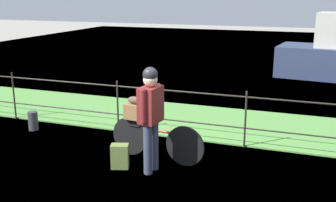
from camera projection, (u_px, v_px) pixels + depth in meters
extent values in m
plane|color=gray|center=(137.00, 180.00, 6.23)|extent=(60.00, 60.00, 0.00)
cube|color=#569342|center=(196.00, 120.00, 9.09)|extent=(27.00, 2.40, 0.03)
plane|color=#60849E|center=(252.00, 64.00, 16.37)|extent=(30.00, 30.00, 0.00)
cylinder|color=#28231E|center=(14.00, 96.00, 9.12)|extent=(0.04, 0.04, 1.06)
cylinder|color=#28231E|center=(118.00, 107.00, 8.27)|extent=(0.04, 0.04, 1.06)
cylinder|color=#28231E|center=(245.00, 120.00, 7.41)|extent=(0.04, 0.04, 1.06)
cylinder|color=#28231E|center=(178.00, 121.00, 7.88)|extent=(18.00, 0.03, 0.03)
cylinder|color=#28231E|center=(178.00, 91.00, 7.73)|extent=(18.00, 0.03, 0.03)
cylinder|color=black|center=(185.00, 146.00, 6.68)|extent=(0.67, 0.13, 0.67)
cylinder|color=black|center=(130.00, 136.00, 7.15)|extent=(0.67, 0.13, 0.67)
cylinder|color=#9E2D2D|center=(156.00, 130.00, 6.87)|extent=(0.83, 0.15, 0.04)
cube|color=black|center=(136.00, 124.00, 7.04)|extent=(0.21, 0.11, 0.06)
cube|color=slate|center=(136.00, 119.00, 7.02)|extent=(0.38, 0.20, 0.02)
cube|color=brown|center=(135.00, 111.00, 6.98)|extent=(0.36, 0.29, 0.26)
ellipsoid|color=#4C3D2D|center=(135.00, 100.00, 6.93)|extent=(0.30, 0.17, 0.13)
sphere|color=#4C3D2D|center=(141.00, 98.00, 6.86)|extent=(0.11, 0.11, 0.11)
cylinder|color=#383D51|center=(154.00, 145.00, 6.53)|extent=(0.14, 0.14, 0.82)
cylinder|color=#383D51|center=(148.00, 149.00, 6.36)|extent=(0.14, 0.14, 0.82)
cube|color=maroon|center=(151.00, 105.00, 6.27)|extent=(0.31, 0.43, 0.56)
cylinder|color=maroon|center=(157.00, 100.00, 6.45)|extent=(0.10, 0.10, 0.50)
cylinder|color=maroon|center=(143.00, 106.00, 6.07)|extent=(0.10, 0.10, 0.50)
sphere|color=tan|center=(150.00, 80.00, 6.17)|extent=(0.22, 0.22, 0.22)
sphere|color=black|center=(150.00, 75.00, 6.15)|extent=(0.23, 0.23, 0.23)
cube|color=olive|center=(120.00, 156.00, 6.62)|extent=(0.32, 0.26, 0.40)
cylinder|color=#38383D|center=(33.00, 121.00, 8.46)|extent=(0.20, 0.20, 0.39)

